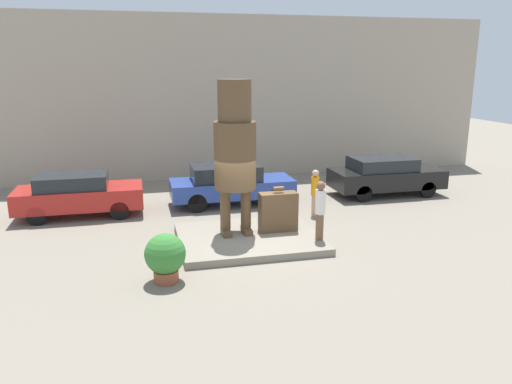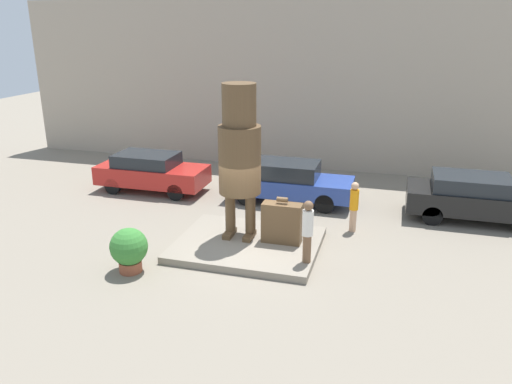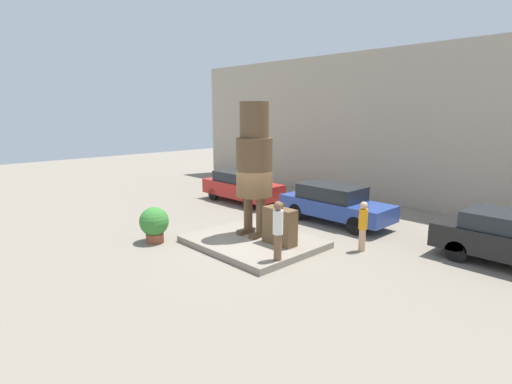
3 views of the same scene
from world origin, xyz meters
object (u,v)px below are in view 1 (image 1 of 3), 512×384
Objects in this scene: tourist at (320,208)px; planter_pot at (165,256)px; worker_hivis at (315,191)px; parked_car_red at (78,194)px; parked_car_blue at (230,184)px; parked_car_black at (385,175)px; statue_figure at (235,146)px; giant_suitcase at (278,211)px.

tourist reaches higher than planter_pot.
planter_pot is 0.75× the size of worker_hivis.
parked_car_red is 8.34m from worker_hivis.
parked_car_black is at bearing -0.17° from parked_car_blue.
statue_figure reaches higher than planter_pot.
parked_car_blue is 6.47m from parked_car_black.
tourist is 7.01m from parked_car_black.
tourist is 4.80m from planter_pot.
parked_car_black is at bearing 0.89° from parked_car_red.
worker_hivis is at bearing -151.19° from parked_car_black.
statue_figure is at bearing -150.93° from parked_car_black.
statue_figure is 3.08m from tourist.
giant_suitcase is 0.31× the size of parked_car_black.
statue_figure is 1.06× the size of parked_car_red.
parked_car_blue is 3.39m from worker_hivis.
tourist is 0.38× the size of parked_car_blue.
parked_car_red is 11.96m from parked_car_black.
statue_figure reaches higher than worker_hivis.
tourist reaches higher than parked_car_black.
planter_pot is at bearing -144.93° from parked_car_black.
statue_figure is 2.77× the size of worker_hivis.
parked_car_blue is 2.81× the size of worker_hivis.
statue_figure is at bearing -150.63° from worker_hivis.
parked_car_red is at bearing 145.51° from tourist.
tourist reaches higher than giant_suitcase.
worker_hivis is at bearing 45.07° from giant_suitcase.
tourist is at bearing -27.74° from statue_figure.
planter_pot is at bearing -113.57° from parked_car_blue.
parked_car_black is at bearing 46.86° from tourist.
parked_car_red is 3.48× the size of planter_pot.
parked_car_red is 0.95× the size of parked_car_black.
tourist is 8.70m from parked_car_red.
giant_suitcase is at bearing -4.23° from statue_figure.
worker_hivis is (2.63, -2.13, 0.08)m from parked_car_blue.
parked_car_black is 2.73× the size of worker_hivis.
tourist is 0.41× the size of parked_car_red.
planter_pot is (-2.87, -6.57, -0.15)m from parked_car_blue.
parked_car_red reaches higher than planter_pot.
parked_car_blue is at bearing 141.04° from worker_hivis.
parked_car_blue reaches higher than planter_pot.
parked_car_red is (-7.17, 4.92, -0.37)m from tourist.
parked_car_black is at bearing 35.07° from planter_pot.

